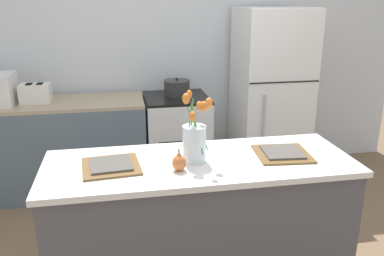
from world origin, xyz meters
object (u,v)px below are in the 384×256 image
at_px(pear_figurine, 179,162).
at_px(cooking_pot, 177,88).
at_px(refrigerator, 271,96).
at_px(plate_setting_right, 282,153).
at_px(stove_range, 177,140).
at_px(plate_setting_left, 111,165).
at_px(toaster, 35,93).
at_px(flower_vase, 195,139).

distance_m(pear_figurine, cooking_pot, 1.79).
distance_m(refrigerator, plate_setting_right, 1.69).
bearing_deg(pear_figurine, stove_range, 82.03).
xyz_separation_m(pear_figurine, plate_setting_left, (-0.37, 0.12, -0.04)).
relative_size(plate_setting_right, toaster, 1.22).
distance_m(stove_range, flower_vase, 1.71).
height_order(pear_figurine, plate_setting_left, pear_figurine).
bearing_deg(pear_figurine, refrigerator, 55.24).
xyz_separation_m(stove_range, refrigerator, (0.95, 0.00, 0.41)).
bearing_deg(plate_setting_left, pear_figurine, -17.48).
height_order(flower_vase, plate_setting_right, flower_vase).
bearing_deg(stove_range, cooking_pot, 76.42).
bearing_deg(cooking_pot, pear_figurine, -98.16).
xyz_separation_m(refrigerator, pear_figurine, (-1.19, -1.71, 0.09)).
height_order(flower_vase, plate_setting_left, flower_vase).
relative_size(stove_range, flower_vase, 2.13).
xyz_separation_m(pear_figurine, plate_setting_right, (0.65, 0.12, -0.04)).
distance_m(refrigerator, pear_figurine, 2.09).
xyz_separation_m(plate_setting_right, toaster, (-1.68, 1.60, 0.07)).
bearing_deg(toaster, plate_setting_left, -67.45).
height_order(refrigerator, cooking_pot, refrigerator).
xyz_separation_m(refrigerator, flower_vase, (-1.08, -1.60, 0.18)).
xyz_separation_m(flower_vase, cooking_pot, (0.15, 1.65, -0.07)).
relative_size(flower_vase, cooking_pot, 1.63).
relative_size(plate_setting_left, toaster, 1.22).
bearing_deg(flower_vase, stove_range, 85.29).
height_order(stove_range, flower_vase, flower_vase).
xyz_separation_m(plate_setting_right, cooking_pot, (-0.39, 1.65, 0.06)).
bearing_deg(flower_vase, cooking_pot, 84.99).
distance_m(stove_range, pear_figurine, 1.80).
xyz_separation_m(flower_vase, plate_setting_left, (-0.48, 0.00, -0.13)).
bearing_deg(flower_vase, refrigerator, 55.93).
height_order(refrigerator, flower_vase, refrigerator).
distance_m(refrigerator, cooking_pot, 0.94).
relative_size(flower_vase, pear_figurine, 3.25).
distance_m(plate_setting_left, cooking_pot, 1.77).
height_order(plate_setting_right, cooking_pot, cooking_pot).
height_order(flower_vase, pear_figurine, flower_vase).
xyz_separation_m(stove_range, cooking_pot, (0.01, 0.06, 0.52)).
relative_size(stove_range, toaster, 3.16).
bearing_deg(pear_figurine, plate_setting_left, 162.52).
distance_m(flower_vase, pear_figurine, 0.18).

